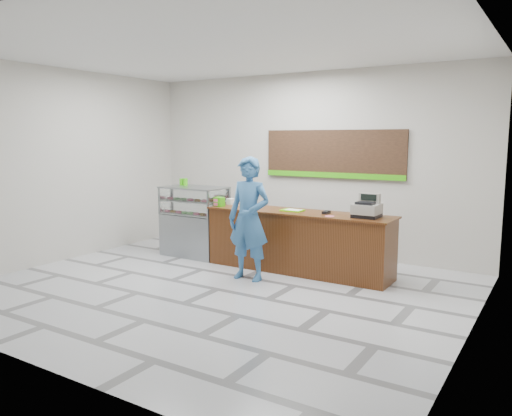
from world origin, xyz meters
The scene contains 16 objects.
floor centered at (0.00, 0.00, 0.00)m, with size 7.00×7.00×0.00m, color silver.
back_wall centered at (0.00, 3.00, 1.75)m, with size 7.00×7.00×0.00m, color beige.
ceiling centered at (0.00, 0.00, 3.50)m, with size 7.00×7.00×0.00m, color silver.
sales_counter centered at (0.55, 1.55, 0.52)m, with size 3.26×0.76×1.03m.
display_case centered at (-1.67, 1.55, 0.68)m, with size 1.22×0.72×1.33m.
menu_board centered at (0.55, 2.96, 1.93)m, with size 2.80×0.06×0.90m.
cash_register centered at (1.74, 1.56, 1.17)m, with size 0.39×0.41×0.37m.
card_terminal centered at (1.05, 1.57, 1.05)m, with size 0.09×0.18×0.04m, color black.
serving_tray centered at (0.44, 1.55, 1.04)m, with size 0.37×0.27×0.02m.
napkin_box centered at (-0.91, 1.68, 1.08)m, with size 0.13×0.13×0.11m, color white.
straw_cup centered at (-0.73, 1.61, 1.09)m, with size 0.08×0.08×0.11m, color silver.
promo_box centered at (-0.95, 1.37, 1.11)m, with size 0.19×0.12×0.16m, color #3DBD0E.
donut_decal centered at (1.21, 1.34, 1.03)m, with size 0.15×0.15×0.00m, color pink.
green_cup_left centered at (-2.08, 1.67, 1.40)m, with size 0.08×0.08×0.13m, color #3DBD0E.
green_cup_right centered at (-1.98, 1.67, 1.40)m, with size 0.09×0.09×0.14m, color #3DBD0E.
customer centered at (0.10, 0.72, 0.98)m, with size 0.72×0.47×1.96m, color teal.
Camera 1 is at (4.32, -5.83, 2.26)m, focal length 35.00 mm.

